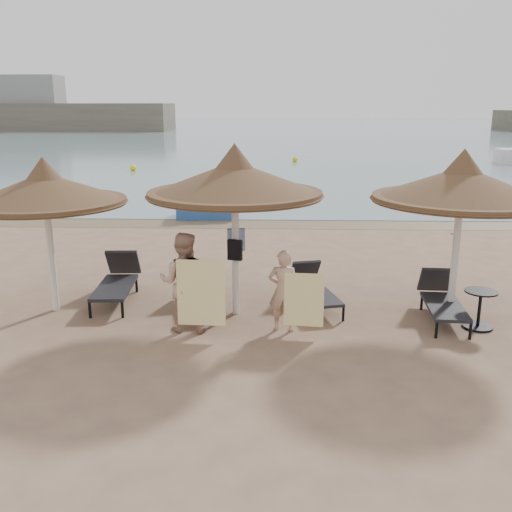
{
  "coord_description": "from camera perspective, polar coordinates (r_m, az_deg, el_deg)",
  "views": [
    {
      "loc": [
        1.05,
        -9.5,
        3.93
      ],
      "look_at": [
        0.67,
        1.2,
        1.07
      ],
      "focal_mm": 40.0,
      "sensor_mm": 36.0,
      "label": 1
    }
  ],
  "objects": [
    {
      "name": "ground",
      "position": [
        10.33,
        -3.99,
        -7.44
      ],
      "size": [
        160.0,
        160.0,
        0.0
      ],
      "primitive_type": "plane",
      "color": "#8F6C53",
      "rests_on": "ground"
    },
    {
      "name": "sea",
      "position": [
        89.59,
        1.37,
        12.47
      ],
      "size": [
        200.0,
        140.0,
        0.03
      ],
      "primitive_type": "cube",
      "color": "slate",
      "rests_on": "ground"
    },
    {
      "name": "wet_sand_strip",
      "position": [
        19.33,
        -1.14,
        3.25
      ],
      "size": [
        200.0,
        1.6,
        0.01
      ],
      "primitive_type": "cube",
      "color": "brown",
      "rests_on": "ground"
    },
    {
      "name": "far_shore",
      "position": [
        91.15,
        -15.11,
        13.84
      ],
      "size": [
        150.0,
        54.8,
        12.0
      ],
      "color": "#665F4F",
      "rests_on": "ground"
    },
    {
      "name": "palapa_left",
      "position": [
        11.41,
        -20.35,
        6.25
      ],
      "size": [
        3.02,
        3.02,
        3.0
      ],
      "rotation": [
        0.0,
        0.0,
        0.26
      ],
      "color": "silver",
      "rests_on": "ground"
    },
    {
      "name": "palapa_center",
      "position": [
        10.52,
        -2.13,
        7.62
      ],
      "size": [
        3.28,
        3.28,
        3.25
      ],
      "rotation": [
        0.0,
        0.0,
        -0.37
      ],
      "color": "silver",
      "rests_on": "ground"
    },
    {
      "name": "palapa_right",
      "position": [
        10.87,
        19.89,
        6.68
      ],
      "size": [
        3.21,
        3.21,
        3.18
      ],
      "rotation": [
        0.0,
        0.0,
        0.39
      ],
      "color": "silver",
      "rests_on": "ground"
    },
    {
      "name": "lounger_far_left",
      "position": [
        12.14,
        -13.7,
        -2.34
      ],
      "size": [
        0.8,
        2.08,
        0.91
      ],
      "rotation": [
        0.0,
        0.0,
        0.06
      ],
      "color": "black",
      "rests_on": "ground"
    },
    {
      "name": "lounger_near_left",
      "position": [
        11.41,
        -5.46,
        -3.43
      ],
      "size": [
        0.98,
        1.8,
        0.77
      ],
      "rotation": [
        0.0,
        0.0,
        0.26
      ],
      "color": "black",
      "rests_on": "ground"
    },
    {
      "name": "lounger_near_right",
      "position": [
        11.51,
        5.75,
        -3.18
      ],
      "size": [
        1.04,
        1.89,
        0.81
      ],
      "rotation": [
        0.0,
        0.0,
        0.26
      ],
      "color": "black",
      "rests_on": "ground"
    },
    {
      "name": "lounger_far_right",
      "position": [
        11.33,
        18.08,
        -4.07
      ],
      "size": [
        0.75,
        1.93,
        0.85
      ],
      "rotation": [
        0.0,
        0.0,
        -0.06
      ],
      "color": "black",
      "rests_on": "ground"
    },
    {
      "name": "side_table",
      "position": [
        11.08,
        21.42,
        -5.08
      ],
      "size": [
        0.58,
        0.58,
        0.7
      ],
      "rotation": [
        0.0,
        0.0,
        0.4
      ],
      "color": "black",
      "rests_on": "ground"
    },
    {
      "name": "person_left",
      "position": [
        10.09,
        -7.27,
        -1.81
      ],
      "size": [
        1.0,
        0.69,
        2.08
      ],
      "primitive_type": "imported",
      "rotation": [
        0.0,
        0.0,
        3.07
      ],
      "color": "tan",
      "rests_on": "ground"
    },
    {
      "name": "person_right",
      "position": [
        10.04,
        2.78,
        -2.85
      ],
      "size": [
        0.85,
        0.62,
        1.73
      ],
      "primitive_type": "imported",
      "rotation": [
        0.0,
        0.0,
        3.01
      ],
      "color": "tan",
      "rests_on": "ground"
    },
    {
      "name": "towel_left",
      "position": [
        9.78,
        -5.52,
        -3.72
      ],
      "size": [
        0.84,
        0.07,
        1.17
      ],
      "rotation": [
        0.0,
        0.0,
        -0.06
      ],
      "color": "yellow",
      "rests_on": "ground"
    },
    {
      "name": "towel_right",
      "position": [
        9.88,
        4.82,
        -4.4
      ],
      "size": [
        0.69,
        0.09,
        0.96
      ],
      "rotation": [
        0.0,
        0.0,
        -0.1
      ],
      "color": "yellow",
      "rests_on": "ground"
    },
    {
      "name": "bag_patterned",
      "position": [
        10.91,
        -2.0,
        1.64
      ],
      "size": [
        0.35,
        0.14,
        0.43
      ],
      "rotation": [
        0.0,
        0.0,
        0.09
      ],
      "color": "silver",
      "rests_on": "ground"
    },
    {
      "name": "bag_dark",
      "position": [
        10.61,
        -2.13,
        0.6
      ],
      "size": [
        0.29,
        0.17,
        0.38
      ],
      "rotation": [
        0.0,
        0.0,
        -0.31
      ],
      "color": "black",
      "rests_on": "ground"
    },
    {
      "name": "pedal_boat",
      "position": [
        20.43,
        -4.94,
        4.86
      ],
      "size": [
        2.14,
        1.32,
        0.98
      ],
      "rotation": [
        0.0,
        0.0,
        0.04
      ],
      "color": "#234C90",
      "rests_on": "ground"
    },
    {
      "name": "buoy_left",
      "position": [
        35.58,
        -12.19,
        8.61
      ],
      "size": [
        0.38,
        0.38,
        0.38
      ],
      "primitive_type": "sphere",
      "color": "yellow",
      "rests_on": "ground"
    },
    {
      "name": "buoy_mid",
      "position": [
        40.41,
        3.92,
        9.63
      ],
      "size": [
        0.38,
        0.38,
        0.38
      ],
      "primitive_type": "sphere",
      "color": "yellow",
      "rests_on": "ground"
    }
  ]
}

